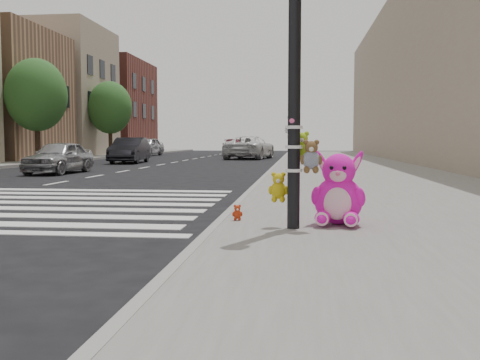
% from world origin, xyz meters
% --- Properties ---
extents(ground, '(120.00, 120.00, 0.00)m').
position_xyz_m(ground, '(0.00, 0.00, 0.00)').
color(ground, black).
rests_on(ground, ground).
extents(sidewalk_near, '(7.00, 80.00, 0.14)m').
position_xyz_m(sidewalk_near, '(5.00, 10.00, 0.07)').
color(sidewalk_near, slate).
rests_on(sidewalk_near, ground).
extents(curb_edge, '(0.12, 80.00, 0.15)m').
position_xyz_m(curb_edge, '(1.55, 10.00, 0.07)').
color(curb_edge, gray).
rests_on(curb_edge, ground).
extents(bld_far_c, '(6.00, 8.00, 8.00)m').
position_xyz_m(bld_far_c, '(-15.50, 26.00, 4.00)').
color(bld_far_c, '#A67A58').
rests_on(bld_far_c, ground).
extents(bld_far_d, '(6.00, 8.00, 10.00)m').
position_xyz_m(bld_far_d, '(-15.50, 35.00, 5.00)').
color(bld_far_d, gray).
rests_on(bld_far_d, ground).
extents(bld_far_e, '(6.00, 10.00, 9.00)m').
position_xyz_m(bld_far_e, '(-15.50, 46.00, 4.50)').
color(bld_far_e, brown).
rests_on(bld_far_e, ground).
extents(bld_near, '(5.00, 60.00, 10.00)m').
position_xyz_m(bld_near, '(10.50, 20.00, 5.00)').
color(bld_near, gray).
rests_on(bld_near, ground).
extents(signal_pole, '(0.70, 0.50, 4.00)m').
position_xyz_m(signal_pole, '(2.62, 1.82, 1.76)').
color(signal_pole, black).
rests_on(signal_pole, sidewalk_near).
extents(tree_far_b, '(3.20, 3.20, 5.44)m').
position_xyz_m(tree_far_b, '(-11.20, 22.00, 3.65)').
color(tree_far_b, '#382619').
rests_on(tree_far_b, sidewalk_far).
extents(tree_far_c, '(3.20, 3.20, 5.44)m').
position_xyz_m(tree_far_c, '(-11.20, 33.00, 3.65)').
color(tree_far_c, '#382619').
rests_on(tree_far_c, sidewalk_far).
extents(pink_bunny, '(0.72, 0.81, 1.02)m').
position_xyz_m(pink_bunny, '(3.20, 2.17, 0.56)').
color(pink_bunny, '#FF15C5').
rests_on(pink_bunny, sidewalk_near).
extents(red_teddy, '(0.17, 0.14, 0.22)m').
position_xyz_m(red_teddy, '(1.80, 2.40, 0.25)').
color(red_teddy, '#BB3112').
rests_on(red_teddy, sidewalk_near).
extents(car_silver_far, '(1.61, 3.74, 1.26)m').
position_xyz_m(car_silver_far, '(-6.50, 14.48, 0.63)').
color(car_silver_far, '#9E9FA3').
rests_on(car_silver_far, ground).
extents(car_dark_far, '(1.87, 4.44, 1.43)m').
position_xyz_m(car_dark_far, '(-6.78, 23.88, 0.71)').
color(car_dark_far, black).
rests_on(car_dark_far, ground).
extents(car_white_near, '(3.33, 5.87, 1.54)m').
position_xyz_m(car_white_near, '(-0.74, 31.29, 0.77)').
color(car_white_near, silver).
rests_on(car_white_near, ground).
extents(car_maroon_near, '(2.64, 4.98, 1.37)m').
position_xyz_m(car_maroon_near, '(-3.07, 40.93, 0.69)').
color(car_maroon_near, maroon).
rests_on(car_maroon_near, ground).
extents(car_silver_deep, '(2.13, 4.60, 1.52)m').
position_xyz_m(car_silver_deep, '(-9.80, 37.55, 0.76)').
color(car_silver_deep, '#A9A9AD').
rests_on(car_silver_deep, ground).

